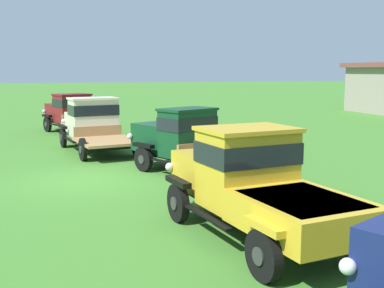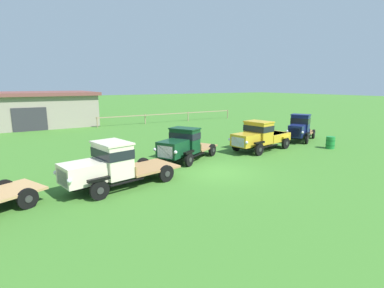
# 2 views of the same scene
# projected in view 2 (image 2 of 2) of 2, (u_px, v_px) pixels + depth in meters

# --- Properties ---
(ground_plane) EXTENTS (240.00, 240.00, 0.00)m
(ground_plane) POSITION_uv_depth(u_px,v_px,m) (218.00, 172.00, 16.43)
(ground_plane) COLOR #3D7528
(paddock_fence) EXTENTS (18.26, 0.66, 1.18)m
(paddock_fence) POSITION_uv_depth(u_px,v_px,m) (169.00, 115.00, 37.66)
(paddock_fence) COLOR #997F60
(paddock_fence) RESTS_ON ground
(vintage_truck_second_in_line) EXTENTS (5.86, 3.10, 2.16)m
(vintage_truck_second_in_line) POSITION_uv_depth(u_px,v_px,m) (109.00, 165.00, 13.64)
(vintage_truck_second_in_line) COLOR black
(vintage_truck_second_in_line) RESTS_ON ground
(vintage_truck_midrow_center) EXTENTS (5.18, 3.89, 2.07)m
(vintage_truck_midrow_center) POSITION_uv_depth(u_px,v_px,m) (183.00, 144.00, 18.49)
(vintage_truck_midrow_center) COLOR black
(vintage_truck_midrow_center) RESTS_ON ground
(vintage_truck_far_side) EXTENTS (5.47, 2.90, 2.14)m
(vintage_truck_far_side) POSITION_uv_depth(u_px,v_px,m) (260.00, 136.00, 21.61)
(vintage_truck_far_side) COLOR black
(vintage_truck_far_side) RESTS_ON ground
(vintage_truck_back_of_row) EXTENTS (4.82, 3.43, 2.27)m
(vintage_truck_back_of_row) POSITION_uv_depth(u_px,v_px,m) (300.00, 128.00, 25.00)
(vintage_truck_back_of_row) COLOR black
(vintage_truck_back_of_row) RESTS_ON ground
(oil_drum_beside_row) EXTENTS (0.65, 0.65, 0.90)m
(oil_drum_beside_row) POSITION_uv_depth(u_px,v_px,m) (330.00, 143.00, 22.32)
(oil_drum_beside_row) COLOR #1E7F33
(oil_drum_beside_row) RESTS_ON ground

